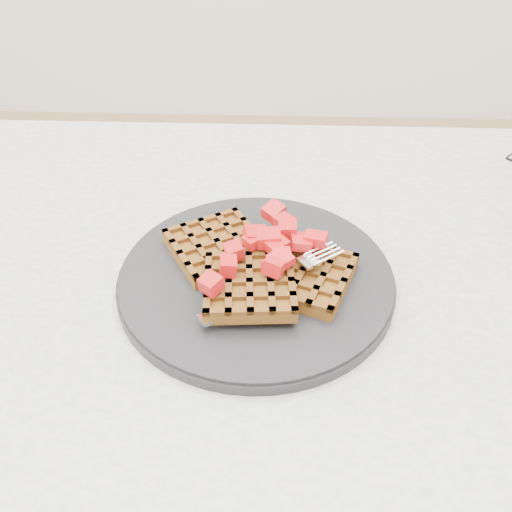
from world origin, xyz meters
name	(u,v)px	position (x,y,z in m)	size (l,w,h in m)	color
table	(289,363)	(0.00, 0.00, 0.64)	(1.20, 0.80, 0.75)	silver
plate	(256,279)	(-0.04, 0.01, 0.76)	(0.30, 0.30, 0.02)	black
waffles	(256,267)	(-0.04, 0.01, 0.78)	(0.22, 0.19, 0.03)	brown
strawberry_pile	(256,246)	(-0.04, 0.01, 0.80)	(0.15, 0.15, 0.02)	#A90B11
fork	(283,287)	(-0.01, -0.01, 0.77)	(0.02, 0.18, 0.02)	silver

